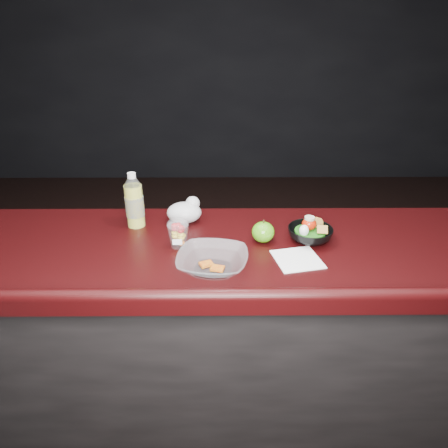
# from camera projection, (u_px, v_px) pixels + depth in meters

# --- Properties ---
(room_shell) EXTENTS (8.00, 8.00, 8.00)m
(room_shell) POSITION_uv_depth(u_px,v_px,m) (227.00, 2.00, 0.92)
(room_shell) COLOR black
(room_shell) RESTS_ON ground
(counter) EXTENTS (4.06, 0.71, 1.02)m
(counter) POSITION_uv_depth(u_px,v_px,m) (225.00, 345.00, 1.77)
(counter) COLOR black
(counter) RESTS_ON ground
(lemonade_bottle) EXTENTS (0.08, 0.08, 0.23)m
(lemonade_bottle) POSITION_uv_depth(u_px,v_px,m) (135.00, 204.00, 1.66)
(lemonade_bottle) COLOR gold
(lemonade_bottle) RESTS_ON counter
(fruit_cup) EXTENTS (0.08, 0.08, 0.12)m
(fruit_cup) POSITION_uv_depth(u_px,v_px,m) (178.00, 232.00, 1.51)
(fruit_cup) COLOR white
(fruit_cup) RESTS_ON counter
(green_apple) EXTENTS (0.09, 0.09, 0.09)m
(green_apple) POSITION_uv_depth(u_px,v_px,m) (263.00, 232.00, 1.56)
(green_apple) COLOR #2E7A0E
(green_apple) RESTS_ON counter
(plastic_bag) EXTENTS (0.15, 0.12, 0.11)m
(plastic_bag) POSITION_uv_depth(u_px,v_px,m) (185.00, 211.00, 1.72)
(plastic_bag) COLOR silver
(plastic_bag) RESTS_ON counter
(snack_bowl) EXTENTS (0.23, 0.23, 0.10)m
(snack_bowl) POSITION_uv_depth(u_px,v_px,m) (310.00, 233.00, 1.57)
(snack_bowl) COLOR black
(snack_bowl) RESTS_ON counter
(takeout_bowl) EXTENTS (0.28, 0.28, 0.06)m
(takeout_bowl) POSITION_uv_depth(u_px,v_px,m) (213.00, 262.00, 1.38)
(takeout_bowl) COLOR silver
(takeout_bowl) RESTS_ON counter
(paper_napkin) EXTENTS (0.19, 0.19, 0.00)m
(paper_napkin) POSITION_uv_depth(u_px,v_px,m) (297.00, 259.00, 1.45)
(paper_napkin) COLOR white
(paper_napkin) RESTS_ON counter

